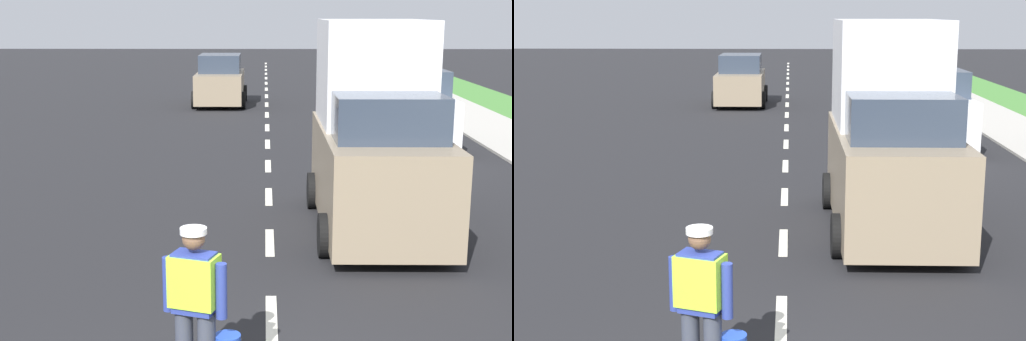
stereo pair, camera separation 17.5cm
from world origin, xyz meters
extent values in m
plane|color=black|center=(0.00, 21.00, 0.00)|extent=(96.00, 96.00, 0.00)
cube|color=silver|center=(0.00, 2.70, 0.01)|extent=(0.14, 1.40, 0.01)
cube|color=silver|center=(0.00, 5.70, 0.01)|extent=(0.14, 1.40, 0.01)
cube|color=silver|center=(0.00, 8.70, 0.01)|extent=(0.14, 1.40, 0.01)
cube|color=silver|center=(0.00, 11.70, 0.01)|extent=(0.14, 1.40, 0.01)
cube|color=silver|center=(0.00, 14.70, 0.01)|extent=(0.14, 1.40, 0.01)
cube|color=silver|center=(0.00, 17.70, 0.01)|extent=(0.14, 1.40, 0.01)
cube|color=silver|center=(0.00, 20.70, 0.01)|extent=(0.14, 1.40, 0.01)
cube|color=silver|center=(0.00, 23.70, 0.01)|extent=(0.14, 1.40, 0.01)
cube|color=silver|center=(0.00, 26.70, 0.01)|extent=(0.14, 1.40, 0.01)
cube|color=silver|center=(0.00, 29.70, 0.01)|extent=(0.14, 1.40, 0.01)
cube|color=silver|center=(0.00, 32.70, 0.01)|extent=(0.14, 1.40, 0.01)
cube|color=silver|center=(0.00, 35.70, 0.01)|extent=(0.14, 1.40, 0.01)
cube|color=silver|center=(0.00, 38.70, 0.01)|extent=(0.14, 1.40, 0.01)
cube|color=silver|center=(0.00, 41.70, 0.01)|extent=(0.14, 1.40, 0.01)
cube|color=silver|center=(0.00, 44.70, 0.01)|extent=(0.14, 1.40, 0.01)
cube|color=silver|center=(0.00, 47.70, 0.01)|extent=(0.14, 1.40, 0.01)
cube|color=navy|center=(-0.76, 0.99, 1.12)|extent=(0.46, 0.36, 0.60)
cube|color=#A5EA33|center=(-0.76, 0.99, 1.14)|extent=(0.53, 0.41, 0.51)
cylinder|color=navy|center=(-1.03, 1.08, 1.07)|extent=(0.11, 0.11, 0.55)
cylinder|color=navy|center=(-0.50, 0.90, 1.07)|extent=(0.11, 0.11, 0.55)
sphere|color=brown|center=(-0.76, 0.99, 1.56)|extent=(0.22, 0.22, 0.22)
cylinder|color=silver|center=(-0.76, 0.99, 1.64)|extent=(0.26, 0.26, 0.06)
cube|color=gray|center=(1.81, 6.45, 0.96)|extent=(1.90, 4.60, 1.56)
cube|color=#2D3847|center=(1.81, 5.64, 2.09)|extent=(1.67, 1.61, 0.70)
cube|color=silver|center=(1.81, 7.25, 2.64)|extent=(1.80, 2.53, 1.80)
cylinder|color=black|center=(0.84, 7.88, 0.34)|extent=(0.22, 0.68, 0.68)
cylinder|color=black|center=(2.78, 7.88, 0.34)|extent=(0.22, 0.68, 0.68)
cylinder|color=black|center=(0.84, 5.02, 0.34)|extent=(0.22, 0.68, 0.68)
cylinder|color=black|center=(2.78, 5.02, 0.34)|extent=(0.22, 0.68, 0.68)
cube|color=silver|center=(4.03, 14.58, 0.81)|extent=(1.75, 4.15, 1.26)
cube|color=#2D3847|center=(4.03, 14.48, 1.79)|extent=(1.54, 2.28, 0.70)
cylinder|color=black|center=(3.13, 15.87, 0.34)|extent=(0.22, 0.68, 0.68)
cylinder|color=black|center=(4.92, 15.87, 0.34)|extent=(0.22, 0.68, 0.68)
cylinder|color=black|center=(3.13, 13.29, 0.34)|extent=(0.22, 0.68, 0.68)
cylinder|color=black|center=(4.92, 13.29, 0.34)|extent=(0.22, 0.68, 0.68)
cube|color=gray|center=(-1.86, 23.62, 0.75)|extent=(1.81, 4.02, 1.13)
cube|color=#2D3847|center=(-1.86, 23.72, 1.66)|extent=(1.60, 2.21, 0.70)
cylinder|color=black|center=(-0.94, 22.37, 0.34)|extent=(0.22, 0.68, 0.68)
cylinder|color=black|center=(-2.79, 22.37, 0.34)|extent=(0.22, 0.68, 0.68)
cylinder|color=black|center=(-0.94, 24.87, 0.34)|extent=(0.22, 0.68, 0.68)
cylinder|color=black|center=(-2.79, 24.87, 0.34)|extent=(0.22, 0.68, 0.68)
camera|label=1|loc=(-0.09, -5.62, 3.67)|focal=51.12mm
camera|label=2|loc=(0.08, -5.62, 3.67)|focal=51.12mm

